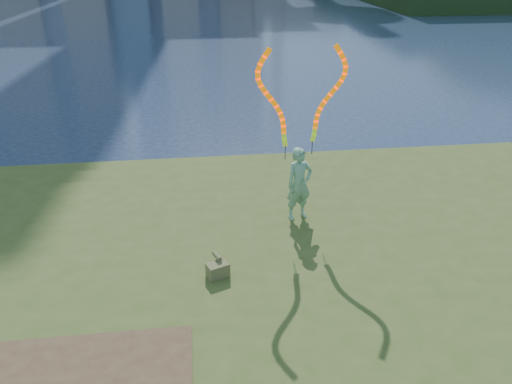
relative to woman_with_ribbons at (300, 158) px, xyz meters
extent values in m
plane|color=#192640|center=(-1.76, -1.58, -2.21)|extent=(320.00, 320.00, 0.00)
cube|color=#3B4B1A|center=(-1.76, -3.78, -1.81)|extent=(17.00, 15.00, 0.30)
cube|color=#3B4B1A|center=(-1.76, -3.58, -1.56)|extent=(14.00, 12.00, 0.30)
imported|color=#1B6B2D|center=(0.00, -0.03, -0.59)|extent=(0.69, 0.56, 1.63)
cylinder|color=black|center=(-0.32, -0.03, 0.15)|extent=(0.02, 0.02, 0.30)
cylinder|color=black|center=(0.30, 0.18, 0.15)|extent=(0.02, 0.02, 0.30)
cube|color=brown|center=(-1.88, -2.01, -1.27)|extent=(0.45, 0.38, 0.27)
cylinder|color=brown|center=(-1.88, -1.82, -1.09)|extent=(0.18, 0.27, 0.09)
camera|label=1|loc=(-2.11, -9.48, 4.06)|focal=35.00mm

